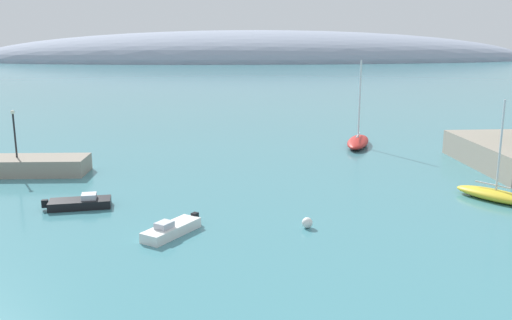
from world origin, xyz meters
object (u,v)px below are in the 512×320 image
at_px(motorboat_white_alongside_breakwater, 171,229).
at_px(sailboat_yellow_near_shore, 496,195).
at_px(mooring_buoy_white, 307,223).
at_px(sailboat_red_mid_mooring, 358,141).
at_px(harbor_lamp_post, 14,128).
at_px(motorboat_black_foreground, 80,203).

bearing_deg(motorboat_white_alongside_breakwater, sailboat_yellow_near_shore, 138.79).
distance_m(motorboat_white_alongside_breakwater, mooring_buoy_white, 8.78).
bearing_deg(sailboat_red_mid_mooring, sailboat_yellow_near_shore, -145.69).
bearing_deg(harbor_lamp_post, mooring_buoy_white, -34.17).
bearing_deg(mooring_buoy_white, sailboat_yellow_near_shore, 17.93).
height_order(sailboat_red_mid_mooring, motorboat_black_foreground, sailboat_red_mid_mooring).
bearing_deg(sailboat_yellow_near_shore, sailboat_red_mid_mooring, 157.09).
xyz_separation_m(sailboat_yellow_near_shore, motorboat_black_foreground, (-31.07, 0.55, -0.13)).
relative_size(mooring_buoy_white, harbor_lamp_post, 0.17).
bearing_deg(motorboat_black_foreground, sailboat_yellow_near_shore, -8.71).
height_order(sailboat_yellow_near_shore, harbor_lamp_post, sailboat_yellow_near_shore).
distance_m(motorboat_white_alongside_breakwater, harbor_lamp_post, 22.88).
relative_size(sailboat_red_mid_mooring, motorboat_white_alongside_breakwater, 2.18).
relative_size(sailboat_red_mid_mooring, harbor_lamp_post, 2.24).
distance_m(sailboat_red_mid_mooring, motorboat_black_foreground, 33.19).
bearing_deg(motorboat_white_alongside_breakwater, harbor_lamp_post, -102.43).
relative_size(motorboat_black_foreground, motorboat_white_alongside_breakwater, 1.11).
height_order(motorboat_white_alongside_breakwater, harbor_lamp_post, harbor_lamp_post).
distance_m(sailboat_red_mid_mooring, motorboat_white_alongside_breakwater, 32.83).
distance_m(mooring_buoy_white, harbor_lamp_post, 29.04).
xyz_separation_m(sailboat_yellow_near_shore, mooring_buoy_white, (-15.25, -4.94, -0.13)).
height_order(sailboat_red_mid_mooring, motorboat_white_alongside_breakwater, sailboat_red_mid_mooring).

